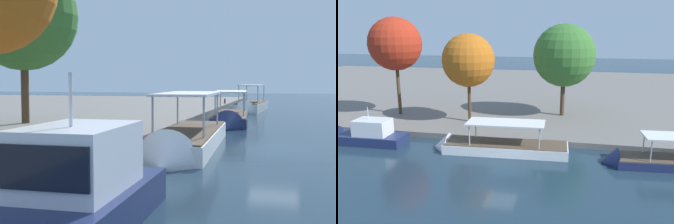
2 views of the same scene
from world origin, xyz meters
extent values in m
plane|color=#1E3342|center=(0.00, 0.00, 0.00)|extent=(220.00, 220.00, 0.00)
cube|color=navy|center=(-14.26, 4.12, 0.28)|extent=(7.41, 2.88, 1.27)
cube|color=white|center=(-13.71, 4.13, 1.68)|extent=(3.36, 2.24, 1.53)
cube|color=black|center=(-14.99, 4.10, 1.76)|extent=(0.93, 2.05, 0.92)
cylinder|color=silver|center=(-14.07, 4.12, 3.06)|extent=(0.08, 0.08, 1.23)
cube|color=white|center=(-0.44, 4.37, 0.20)|extent=(11.38, 3.54, 1.29)
cone|color=white|center=(-6.55, 4.06, 0.20)|extent=(1.53, 2.74, 2.67)
cube|color=brown|center=(-0.44, 4.37, 0.89)|extent=(11.14, 3.38, 0.08)
cylinder|color=#B2B2B7|center=(-3.47, 3.03, 1.85)|extent=(0.10, 0.10, 1.84)
cylinder|color=#B2B2B7|center=(-3.59, 5.40, 1.85)|extent=(0.10, 0.10, 1.84)
cylinder|color=#B2B2B7|center=(2.71, 3.34, 1.85)|extent=(0.10, 0.10, 1.84)
cylinder|color=#B2B2B7|center=(2.58, 5.72, 1.85)|extent=(0.10, 0.10, 1.84)
cube|color=silver|center=(-0.44, 4.37, 2.83)|extent=(7.10, 3.08, 0.12)
cube|color=navy|center=(14.52, 3.97, 0.14)|extent=(11.10, 3.56, 1.12)
cone|color=navy|center=(8.57, 3.52, 0.14)|extent=(1.58, 2.57, 2.47)
cube|color=brown|center=(14.52, 3.97, 0.74)|extent=(10.88, 3.41, 0.08)
cylinder|color=#B2B2B7|center=(11.61, 2.65, 1.67)|extent=(0.10, 0.10, 1.78)
cylinder|color=#B2B2B7|center=(11.44, 4.84, 1.67)|extent=(0.10, 0.10, 1.78)
cylinder|color=#B2B2B7|center=(17.60, 3.10, 1.67)|extent=(0.10, 0.10, 1.78)
cylinder|color=#B2B2B7|center=(17.44, 5.29, 1.67)|extent=(0.10, 0.10, 1.78)
cube|color=silver|center=(14.52, 3.97, 2.62)|extent=(6.95, 3.03, 0.12)
cube|color=silver|center=(29.95, 3.38, 0.23)|extent=(10.54, 3.33, 1.51)
cone|color=silver|center=(24.26, 3.75, 0.23)|extent=(1.55, 2.47, 2.39)
cube|color=brown|center=(29.95, 3.38, 1.02)|extent=(10.33, 3.18, 0.08)
cylinder|color=#B2B2B7|center=(27.02, 2.51, 2.01)|extent=(0.10, 0.10, 1.90)
cylinder|color=#B2B2B7|center=(27.16, 4.62, 2.01)|extent=(0.10, 0.10, 1.90)
cylinder|color=#B2B2B7|center=(32.73, 2.13, 2.01)|extent=(0.10, 0.10, 1.90)
cylinder|color=#B2B2B7|center=(32.87, 4.25, 2.01)|extent=(0.10, 0.10, 1.90)
cube|color=silver|center=(29.95, 3.38, 3.03)|extent=(6.59, 2.86, 0.12)
cylinder|color=#2D2D33|center=(35.25, 7.26, 0.82)|extent=(0.20, 0.20, 0.47)
sphere|color=#2D2D33|center=(35.25, 7.26, 1.11)|extent=(0.22, 0.22, 0.22)
cylinder|color=#4C3823|center=(4.04, 16.94, 2.86)|extent=(0.54, 0.54, 4.55)
sphere|color=#38702D|center=(4.04, 16.94, 7.93)|extent=(7.44, 7.44, 7.44)
sphere|color=#38702D|center=(3.27, 17.13, 8.27)|extent=(4.88, 4.88, 4.88)
sphere|color=#38702D|center=(4.73, 18.30, 7.44)|extent=(5.00, 5.00, 5.00)
camera|label=1|loc=(-23.12, -0.55, 3.46)|focal=47.54mm
camera|label=2|loc=(5.52, -24.04, 11.05)|focal=35.95mm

